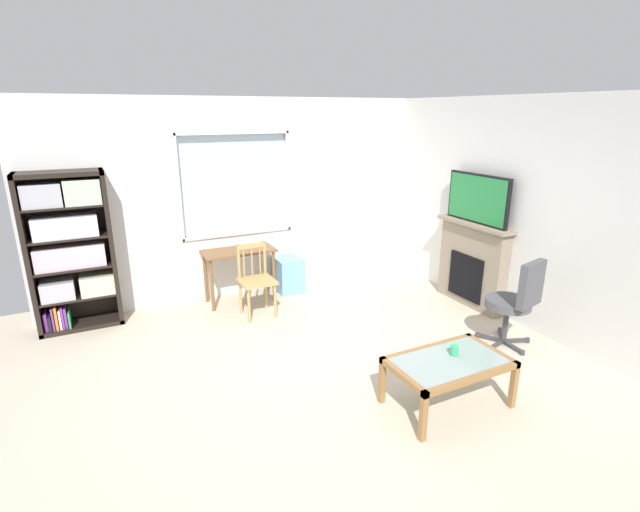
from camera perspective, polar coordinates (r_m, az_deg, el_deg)
ground at (r=4.77m, az=0.05°, el=-13.95°), size 6.25×5.88×0.02m
wall_back_with_window at (r=6.46m, az=-9.69°, el=6.63°), size 5.25×0.15×2.64m
wall_right at (r=5.91m, az=24.09°, el=4.63°), size 0.12×5.08×2.64m
bookshelf at (r=6.03m, az=-28.22°, el=1.02°), size 0.90×0.38×1.84m
desk_under_window at (r=6.26m, az=-9.87°, el=-0.33°), size 0.94×0.44×0.72m
wooden_chair at (r=5.85m, az=-7.82°, el=-2.85°), size 0.42×0.40×0.90m
plastic_drawer_unit at (r=6.64m, az=-3.88°, el=-2.26°), size 0.35×0.40×0.49m
fireplace at (r=6.39m, az=18.07°, el=-0.91°), size 0.26×1.14×1.11m
tv at (r=6.18m, az=18.68°, el=6.65°), size 0.06×0.98×0.61m
office_chair at (r=5.39m, az=22.85°, el=-4.86°), size 0.58×0.57×1.00m
coffee_table at (r=4.25m, az=15.45°, el=-12.85°), size 1.02×0.62×0.44m
sippy_cup at (r=4.29m, az=16.07°, el=-10.97°), size 0.07×0.07×0.09m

